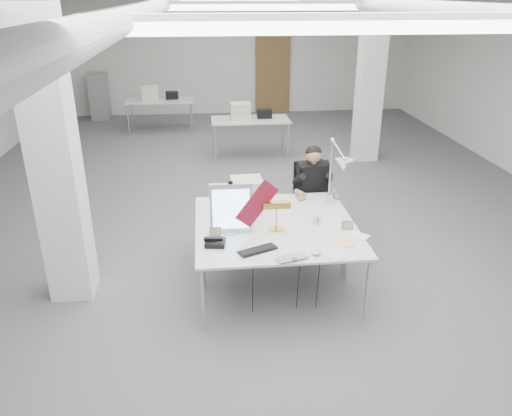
{
  "coord_description": "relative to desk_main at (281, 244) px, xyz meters",
  "views": [
    {
      "loc": [
        -0.76,
        -7.09,
        3.18
      ],
      "look_at": [
        -0.22,
        -2.0,
        0.95
      ],
      "focal_mm": 35.0,
      "sensor_mm": 36.0,
      "label": 1
    }
  ],
  "objects": [
    {
      "name": "room_shell",
      "position": [
        0.04,
        2.63,
        0.95
      ],
      "size": [
        10.04,
        14.04,
        3.24
      ],
      "color": "#505053",
      "rests_on": "ground"
    },
    {
      "name": "desk_main",
      "position": [
        0.0,
        0.0,
        0.0
      ],
      "size": [
        1.8,
        0.9,
        0.02
      ],
      "primitive_type": "cube",
      "color": "silver",
      "rests_on": "room_shell"
    },
    {
      "name": "desk_second",
      "position": [
        0.0,
        0.9,
        0.0
      ],
      "size": [
        1.8,
        0.9,
        0.02
      ],
      "primitive_type": "cube",
      "color": "silver",
      "rests_on": "room_shell"
    },
    {
      "name": "bg_desk_a",
      "position": [
        0.2,
        5.5,
        0.0
      ],
      "size": [
        1.6,
        0.8,
        0.02
      ],
      "primitive_type": "cube",
      "color": "silver",
      "rests_on": "room_shell"
    },
    {
      "name": "bg_desk_b",
      "position": [
        -1.8,
        7.7,
        0.0
      ],
      "size": [
        1.6,
        0.8,
        0.02
      ],
      "primitive_type": "cube",
      "color": "silver",
      "rests_on": "room_shell"
    },
    {
      "name": "filing_cabinet",
      "position": [
        -3.5,
        9.15,
        -0.14
      ],
      "size": [
        0.45,
        0.55,
        1.2
      ],
      "primitive_type": "cube",
      "color": "gray",
      "rests_on": "room_shell"
    },
    {
      "name": "office_chair",
      "position": [
        0.65,
        1.57,
        -0.23
      ],
      "size": [
        0.59,
        0.59,
        1.03
      ],
      "primitive_type": null,
      "rotation": [
        0.0,
        0.0,
        0.18
      ],
      "color": "black",
      "rests_on": "room_shell"
    },
    {
      "name": "seated_person",
      "position": [
        0.65,
        1.52,
        0.16
      ],
      "size": [
        0.52,
        0.61,
        0.81
      ],
      "primitive_type": null,
      "rotation": [
        0.0,
        0.0,
        0.18
      ],
      "color": "black",
      "rests_on": "office_chair"
    },
    {
      "name": "monitor",
      "position": [
        -0.51,
        0.31,
        0.29
      ],
      "size": [
        0.46,
        0.06,
        0.56
      ],
      "primitive_type": "cube",
      "rotation": [
        0.0,
        0.0,
        -0.02
      ],
      "color": "silver",
      "rests_on": "desk_main"
    },
    {
      "name": "pennant",
      "position": [
        -0.23,
        0.27,
        0.35
      ],
      "size": [
        0.49,
        0.13,
        0.53
      ],
      "primitive_type": "cube",
      "rotation": [
        0.0,
        -0.87,
        0.23
      ],
      "color": "maroon",
      "rests_on": "monitor"
    },
    {
      "name": "keyboard",
      "position": [
        -0.27,
        -0.15,
        0.02
      ],
      "size": [
        0.43,
        0.29,
        0.02
      ],
      "primitive_type": "cube",
      "rotation": [
        0.0,
        0.0,
        0.41
      ],
      "color": "black",
      "rests_on": "desk_main"
    },
    {
      "name": "laptop",
      "position": [
        0.06,
        -0.4,
        0.03
      ],
      "size": [
        0.37,
        0.29,
        0.03
      ],
      "primitive_type": "imported",
      "rotation": [
        0.0,
        0.0,
        0.3
      ],
      "color": "#A4A5A9",
      "rests_on": "desk_main"
    },
    {
      "name": "mouse",
      "position": [
        0.3,
        -0.3,
        0.03
      ],
      "size": [
        0.12,
        0.1,
        0.04
      ],
      "primitive_type": "ellipsoid",
      "rotation": [
        0.0,
        0.0,
        -0.37
      ],
      "color": "#B1B2B6",
      "rests_on": "desk_main"
    },
    {
      "name": "bankers_lamp",
      "position": [
        -0.01,
        0.31,
        0.19
      ],
      "size": [
        0.32,
        0.13,
        0.36
      ],
      "primitive_type": null,
      "rotation": [
        0.0,
        0.0,
        -0.02
      ],
      "color": "gold",
      "rests_on": "desk_main"
    },
    {
      "name": "desk_phone",
      "position": [
        -0.69,
        0.02,
        0.04
      ],
      "size": [
        0.23,
        0.21,
        0.05
      ],
      "primitive_type": "cube",
      "rotation": [
        0.0,
        0.0,
        -0.14
      ],
      "color": "black",
      "rests_on": "desk_main"
    },
    {
      "name": "picture_frame_left",
      "position": [
        -0.68,
        0.24,
        0.06
      ],
      "size": [
        0.13,
        0.06,
        0.1
      ],
      "primitive_type": "cube",
      "rotation": [
        -0.21,
        0.0,
        -0.21
      ],
      "color": "#AE944B",
      "rests_on": "desk_main"
    },
    {
      "name": "picture_frame_right",
      "position": [
        0.77,
        0.25,
        0.06
      ],
      "size": [
        0.13,
        0.04,
        0.1
      ],
      "primitive_type": "cube",
      "rotation": [
        -0.21,
        0.0,
        -0.1
      ],
      "color": "olive",
      "rests_on": "desk_main"
    },
    {
      "name": "desk_clock",
      "position": [
        0.47,
        0.42,
        0.06
      ],
      "size": [
        0.09,
        0.04,
        0.09
      ],
      "primitive_type": "cylinder",
      "rotation": [
        1.57,
        0.0,
        0.1
      ],
      "color": "silver",
      "rests_on": "desk_main"
    },
    {
      "name": "paper_stack_a",
      "position": [
        0.48,
        -0.29,
        0.02
      ],
      "size": [
        0.3,
        0.35,
        0.01
      ],
      "primitive_type": "cube",
      "rotation": [
        0.0,
        0.0,
        0.38
      ],
      "color": "silver",
      "rests_on": "desk_main"
    },
    {
      "name": "paper_stack_b",
      "position": [
        0.66,
        -0.06,
        0.02
      ],
      "size": [
        0.19,
        0.24,
        0.01
      ],
      "primitive_type": "cube",
      "rotation": [
        0.0,
        0.0,
        0.12
      ],
      "color": "#EDCC8D",
      "rests_on": "desk_main"
    },
    {
      "name": "paper_stack_c",
      "position": [
        0.85,
        0.07,
        0.02
      ],
      "size": [
        0.26,
        0.26,
        0.01
      ],
      "primitive_type": "cube",
      "rotation": [
        0.0,
        0.0,
        -0.76
      ],
      "color": "white",
      "rests_on": "desk_main"
    },
    {
      "name": "beige_monitor",
      "position": [
        -0.27,
        1.01,
        0.19
      ],
      "size": [
        0.38,
        0.37,
        0.35
      ],
      "primitive_type": "cube",
      "rotation": [
        0.0,
        0.0,
        0.04
      ],
      "color": "beige",
      "rests_on": "desk_second"
    },
    {
      "name": "architect_lamp",
      "position": [
        0.75,
        0.77,
        0.45
      ],
      "size": [
        0.3,
        0.7,
        0.87
      ],
      "primitive_type": null,
      "rotation": [
        0.0,
        0.0,
        -0.11
      ],
      "color": "silver",
      "rests_on": "desk_second"
    }
  ]
}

